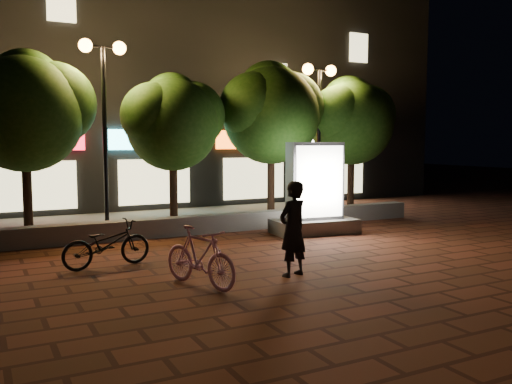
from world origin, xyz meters
TOP-DOWN VIEW (x-y plane):
  - ground at (0.00, 0.00)m, footprint 80.00×80.00m
  - retaining_wall at (0.00, 4.00)m, footprint 16.00×0.45m
  - sidewalk at (0.00, 6.50)m, footprint 16.00×5.00m
  - building_block at (-0.01, 12.99)m, footprint 28.00×8.12m
  - tree_left at (-3.45, 5.46)m, footprint 3.60×3.00m
  - tree_mid at (0.55, 5.46)m, footprint 3.24×2.70m
  - tree_right at (3.86, 5.46)m, footprint 3.72×3.10m
  - tree_far_right at (7.05, 5.46)m, footprint 3.48×2.90m
  - street_lamp_left at (-1.50, 5.20)m, footprint 1.26×0.36m
  - street_lamp_right at (5.50, 5.20)m, footprint 1.26×0.36m
  - ad_kiosk at (3.63, 2.59)m, footprint 2.43×1.38m
  - scooter_pink at (-1.23, -1.12)m, footprint 1.08×1.83m
  - rider at (0.60, -1.24)m, footprint 0.76×0.61m
  - scooter_parked at (-2.38, 1.11)m, footprint 1.89×0.90m

SIDE VIEW (x-z plane):
  - ground at x=0.00m, z-range 0.00..0.00m
  - sidewalk at x=0.00m, z-range 0.00..0.08m
  - retaining_wall at x=0.00m, z-range 0.00..0.50m
  - scooter_parked at x=-2.38m, z-range 0.00..0.96m
  - scooter_pink at x=-1.23m, z-range 0.00..1.06m
  - rider at x=0.60m, z-range 0.00..1.81m
  - ad_kiosk at x=3.63m, z-range -0.24..2.28m
  - tree_mid at x=0.55m, z-range 0.97..5.47m
  - tree_far_right at x=7.05m, z-range 0.99..5.75m
  - tree_left at x=-3.45m, z-range 1.00..5.89m
  - tree_right at x=3.86m, z-range 1.03..6.10m
  - street_lamp_right at x=5.50m, z-range 1.40..6.38m
  - street_lamp_left at x=-1.50m, z-range 1.44..6.62m
  - building_block at x=-0.01m, z-range -0.65..10.65m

